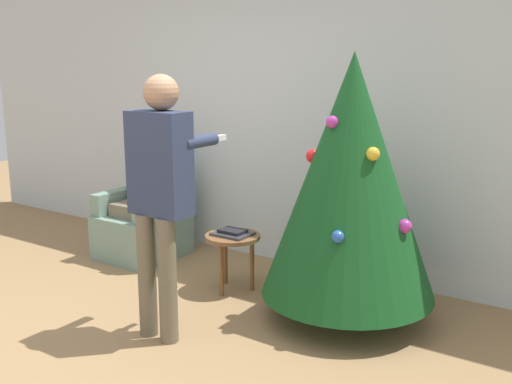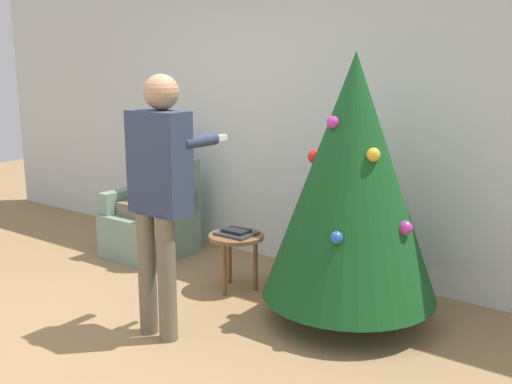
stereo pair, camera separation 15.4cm
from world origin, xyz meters
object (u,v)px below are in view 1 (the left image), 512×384
object	(u,v)px
side_stool	(233,243)
christmas_tree	(351,177)
person_standing	(160,184)
person_seated	(142,186)
armchair	(146,223)

from	to	relation	value
side_stool	christmas_tree	bearing A→B (deg)	1.21
christmas_tree	person_standing	bearing A→B (deg)	-133.92
christmas_tree	side_stool	distance (m)	1.16
person_seated	christmas_tree	bearing A→B (deg)	-5.32
christmas_tree	side_stool	xyz separation A→B (m)	(-0.98, -0.02, -0.63)
christmas_tree	armchair	distance (m)	2.28
person_seated	person_standing	world-z (taller)	person_standing
person_seated	person_standing	bearing A→B (deg)	-41.22
person_seated	person_standing	distance (m)	1.73
person_standing	person_seated	bearing A→B (deg)	138.78
armchair	side_stool	size ratio (longest dim) A/B	1.97
side_stool	person_standing	bearing A→B (deg)	-83.97
christmas_tree	person_seated	xyz separation A→B (m)	(-2.16, 0.20, -0.35)
armchair	person_standing	xyz separation A→B (m)	(1.28, -1.14, 0.71)
armchair	person_seated	bearing A→B (deg)	-90.00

